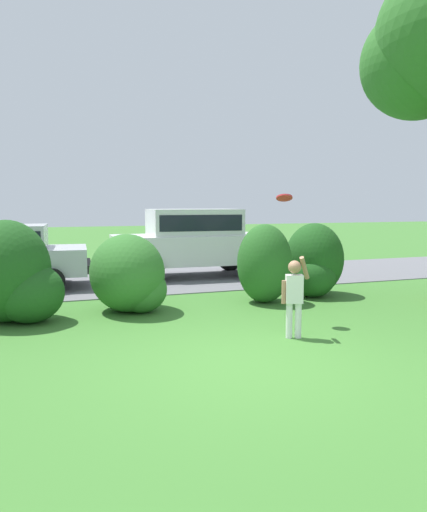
{
  "coord_description": "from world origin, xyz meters",
  "views": [
    {
      "loc": [
        -2.52,
        -5.71,
        2.08
      ],
      "look_at": [
        0.6,
        2.9,
        1.1
      ],
      "focal_mm": 34.66,
      "sensor_mm": 36.0,
      "label": 1
    }
  ],
  "objects_px": {
    "child_thrower": "(294,292)",
    "frisbee": "(284,198)",
    "parked_suv": "(194,239)",
    "parked_sedan": "(0,255)"
  },
  "relations": [
    {
      "from": "child_thrower",
      "to": "parked_suv",
      "type": "bearing_deg",
      "value": 85.85
    },
    {
      "from": "child_thrower",
      "to": "frisbee",
      "type": "height_order",
      "value": "frisbee"
    },
    {
      "from": "parked_sedan",
      "to": "parked_suv",
      "type": "relative_size",
      "value": 0.95
    },
    {
      "from": "parked_sedan",
      "to": "frisbee",
      "type": "relative_size",
      "value": 15.29
    },
    {
      "from": "parked_suv",
      "to": "child_thrower",
      "type": "relative_size",
      "value": 3.71
    },
    {
      "from": "parked_sedan",
      "to": "child_thrower",
      "type": "height_order",
      "value": "parked_sedan"
    },
    {
      "from": "parked_suv",
      "to": "child_thrower",
      "type": "xyz_separation_m",
      "value": [
        -0.48,
        -6.61,
        -0.36
      ]
    },
    {
      "from": "frisbee",
      "to": "child_thrower",
      "type": "bearing_deg",
      "value": -108.11
    },
    {
      "from": "parked_suv",
      "to": "child_thrower",
      "type": "height_order",
      "value": "parked_suv"
    },
    {
      "from": "parked_suv",
      "to": "frisbee",
      "type": "relative_size",
      "value": 16.12
    }
  ]
}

